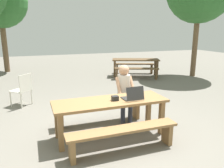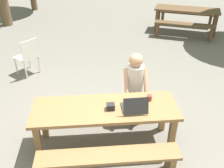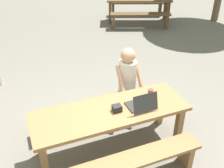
{
  "view_description": "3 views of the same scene",
  "coord_description": "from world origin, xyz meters",
  "px_view_note": "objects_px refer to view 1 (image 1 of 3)",
  "views": [
    {
      "loc": [
        -1.35,
        -3.8,
        2.03
      ],
      "look_at": [
        0.13,
        0.25,
        0.98
      ],
      "focal_mm": 35.65,
      "sensor_mm": 36.0,
      "label": 1
    },
    {
      "loc": [
        -0.16,
        -3.05,
        3.01
      ],
      "look_at": [
        0.13,
        0.25,
        0.98
      ],
      "focal_mm": 41.04,
      "sensor_mm": 36.0,
      "label": 2
    },
    {
      "loc": [
        -1.07,
        -2.72,
        2.97
      ],
      "look_at": [
        0.13,
        0.25,
        0.98
      ],
      "focal_mm": 43.2,
      "sensor_mm": 36.0,
      "label": 3
    }
  ],
  "objects_px": {
    "picnic_table_mid": "(136,62)",
    "picnic_table_front": "(110,105)",
    "coffee_mug": "(140,93)",
    "person_seated": "(124,89)",
    "laptop": "(133,96)",
    "small_pouch": "(115,98)",
    "tree_right": "(0,1)",
    "plastic_chair": "(23,89)"
  },
  "relations": [
    {
      "from": "laptop",
      "to": "plastic_chair",
      "type": "height_order",
      "value": "laptop"
    },
    {
      "from": "picnic_table_front",
      "to": "laptop",
      "type": "bearing_deg",
      "value": -14.81
    },
    {
      "from": "plastic_chair",
      "to": "laptop",
      "type": "bearing_deg",
      "value": 81.89
    },
    {
      "from": "picnic_table_mid",
      "to": "coffee_mug",
      "type": "bearing_deg",
      "value": -93.43
    },
    {
      "from": "picnic_table_front",
      "to": "picnic_table_mid",
      "type": "height_order",
      "value": "picnic_table_mid"
    },
    {
      "from": "picnic_table_front",
      "to": "coffee_mug",
      "type": "relative_size",
      "value": 24.13
    },
    {
      "from": "person_seated",
      "to": "picnic_table_mid",
      "type": "distance_m",
      "value": 5.06
    },
    {
      "from": "coffee_mug",
      "to": "picnic_table_mid",
      "type": "distance_m",
      "value": 5.42
    },
    {
      "from": "small_pouch",
      "to": "plastic_chair",
      "type": "height_order",
      "value": "plastic_chair"
    },
    {
      "from": "small_pouch",
      "to": "coffee_mug",
      "type": "bearing_deg",
      "value": 15.86
    },
    {
      "from": "person_seated",
      "to": "laptop",
      "type": "bearing_deg",
      "value": -100.27
    },
    {
      "from": "picnic_table_front",
      "to": "picnic_table_mid",
      "type": "relative_size",
      "value": 1.0
    },
    {
      "from": "picnic_table_mid",
      "to": "picnic_table_front",
      "type": "bearing_deg",
      "value": -99.03
    },
    {
      "from": "picnic_table_front",
      "to": "picnic_table_mid",
      "type": "bearing_deg",
      "value": 59.36
    },
    {
      "from": "picnic_table_mid",
      "to": "tree_right",
      "type": "height_order",
      "value": "tree_right"
    },
    {
      "from": "picnic_table_front",
      "to": "tree_right",
      "type": "xyz_separation_m",
      "value": [
        -2.51,
        8.2,
        2.68
      ]
    },
    {
      "from": "laptop",
      "to": "picnic_table_mid",
      "type": "relative_size",
      "value": 0.17
    },
    {
      "from": "small_pouch",
      "to": "picnic_table_mid",
      "type": "xyz_separation_m",
      "value": [
        2.91,
        5.09,
        -0.12
      ]
    },
    {
      "from": "plastic_chair",
      "to": "tree_right",
      "type": "relative_size",
      "value": 0.19
    },
    {
      "from": "picnic_table_front",
      "to": "person_seated",
      "type": "xyz_separation_m",
      "value": [
        0.55,
        0.61,
        0.13
      ]
    },
    {
      "from": "person_seated",
      "to": "picnic_table_mid",
      "type": "height_order",
      "value": "person_seated"
    },
    {
      "from": "picnic_table_front",
      "to": "tree_right",
      "type": "bearing_deg",
      "value": 107.02
    },
    {
      "from": "coffee_mug",
      "to": "person_seated",
      "type": "distance_m",
      "value": 0.5
    },
    {
      "from": "small_pouch",
      "to": "coffee_mug",
      "type": "height_order",
      "value": "coffee_mug"
    },
    {
      "from": "laptop",
      "to": "picnic_table_front",
      "type": "bearing_deg",
      "value": -16.02
    },
    {
      "from": "picnic_table_front",
      "to": "plastic_chair",
      "type": "xyz_separation_m",
      "value": [
        -1.64,
        2.48,
        -0.15
      ]
    },
    {
      "from": "picnic_table_front",
      "to": "small_pouch",
      "type": "relative_size",
      "value": 18.19
    },
    {
      "from": "picnic_table_front",
      "to": "coffee_mug",
      "type": "distance_m",
      "value": 0.72
    },
    {
      "from": "plastic_chair",
      "to": "tree_right",
      "type": "height_order",
      "value": "tree_right"
    },
    {
      "from": "coffee_mug",
      "to": "tree_right",
      "type": "height_order",
      "value": "tree_right"
    },
    {
      "from": "picnic_table_mid",
      "to": "tree_right",
      "type": "bearing_deg",
      "value": 171.75
    },
    {
      "from": "person_seated",
      "to": "coffee_mug",
      "type": "bearing_deg",
      "value": -73.86
    },
    {
      "from": "picnic_table_front",
      "to": "small_pouch",
      "type": "distance_m",
      "value": 0.17
    },
    {
      "from": "coffee_mug",
      "to": "plastic_chair",
      "type": "height_order",
      "value": "plastic_chair"
    },
    {
      "from": "small_pouch",
      "to": "laptop",
      "type": "bearing_deg",
      "value": -11.25
    },
    {
      "from": "small_pouch",
      "to": "coffee_mug",
      "type": "relative_size",
      "value": 1.33
    },
    {
      "from": "coffee_mug",
      "to": "picnic_table_mid",
      "type": "xyz_separation_m",
      "value": [
        2.29,
        4.91,
        -0.12
      ]
    },
    {
      "from": "small_pouch",
      "to": "plastic_chair",
      "type": "xyz_separation_m",
      "value": [
        -1.72,
        2.52,
        -0.3
      ]
    },
    {
      "from": "small_pouch",
      "to": "plastic_chair",
      "type": "relative_size",
      "value": 0.13
    },
    {
      "from": "small_pouch",
      "to": "tree_right",
      "type": "distance_m",
      "value": 9.0
    },
    {
      "from": "picnic_table_front",
      "to": "small_pouch",
      "type": "bearing_deg",
      "value": -28.49
    },
    {
      "from": "picnic_table_front",
      "to": "small_pouch",
      "type": "height_order",
      "value": "small_pouch"
    }
  ]
}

